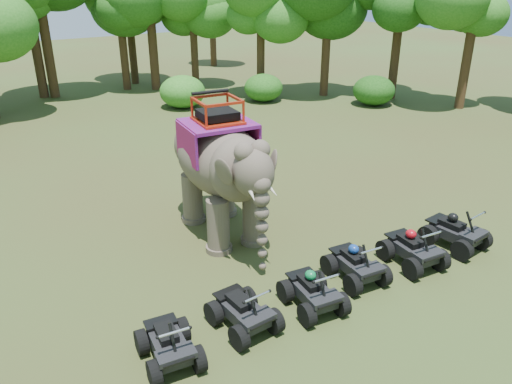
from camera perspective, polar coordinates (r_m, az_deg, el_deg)
ground at (r=13.88m, az=2.79°, el=-8.87°), size 110.00×110.00×0.00m
elephant at (r=14.94m, az=-4.08°, el=2.85°), size 2.88×5.37×4.31m
atv_0 at (r=10.87m, az=-9.98°, el=-16.19°), size 1.34×1.70×1.16m
atv_1 at (r=11.55m, az=-1.46°, el=-12.88°), size 1.24×1.66×1.20m
atv_2 at (r=12.23m, az=6.55°, el=-10.72°), size 1.38×1.75×1.19m
atv_3 at (r=13.42m, az=11.39°, el=-7.61°), size 1.37×1.75×1.20m
atv_4 at (r=14.46m, az=17.57°, el=-5.76°), size 1.42×1.82×1.25m
atv_5 at (r=15.78m, az=21.92°, el=-3.77°), size 1.37×1.81×1.28m
tree_0 at (r=34.81m, az=-23.25°, el=17.99°), size 6.98×6.98×9.97m
tree_1 at (r=35.82m, az=-15.11°, el=17.22°), size 5.30×5.30×7.57m
tree_2 at (r=35.85m, az=-7.13°, el=17.02°), size 4.60×4.60×6.57m
tree_3 at (r=33.11m, az=0.55°, el=16.88°), size 4.80×4.80×6.86m
tree_4 at (r=33.19m, az=8.10°, el=17.57°), size 5.52×5.52×7.89m
tree_5 at (r=33.24m, az=15.91°, el=17.29°), size 5.80×5.80×8.29m
tree_6 at (r=31.92m, az=23.28°, el=15.77°), size 5.57×5.57×7.96m
tree_31 at (r=37.74m, az=-14.17°, el=17.68°), size 5.36×5.36×7.65m
tree_32 at (r=35.03m, az=-24.27°, el=17.24°), size 6.46×6.46×9.23m
tree_38 at (r=35.29m, az=-12.00°, el=19.34°), size 6.95×6.95×9.93m
tree_39 at (r=44.12m, az=-5.01°, el=19.02°), size 5.28×5.28×7.55m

